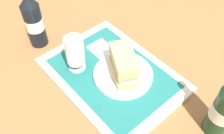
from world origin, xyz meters
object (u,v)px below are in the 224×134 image
Objects in this scene: plate at (123,75)px; beer_glass at (75,53)px; sandwich at (123,63)px; beer_bottle at (33,20)px.

beer_glass is at bearing 34.71° from plate.
beer_glass reaches higher than plate.
plate is 1.31× the size of sandwich.
sandwich is at bearing -144.17° from beer_glass.
sandwich is 0.54× the size of beer_bottle.
beer_bottle is at bearing 6.76° from beer_glass.
beer_glass reaches higher than sandwich.
sandwich is 0.15m from beer_glass.
beer_glass is (0.13, 0.09, 0.06)m from plate.
sandwich is 0.35m from beer_bottle.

